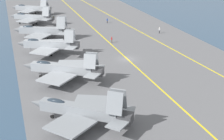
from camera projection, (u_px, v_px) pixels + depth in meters
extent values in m
plane|color=#334C66|center=(127.00, 61.00, 81.37)|extent=(2000.00, 2000.00, 0.00)
cube|color=slate|center=(127.00, 60.00, 81.30)|extent=(219.92, 51.09, 0.40)
cube|color=yellow|center=(180.00, 53.00, 85.19)|extent=(197.58, 12.38, 0.01)
cube|color=yellow|center=(127.00, 59.00, 81.23)|extent=(197.92, 0.36, 0.01)
cube|color=gray|center=(79.00, 110.00, 51.83)|extent=(8.93, 10.98, 1.66)
cone|color=#5B5E60|center=(37.00, 103.00, 54.14)|extent=(2.70, 2.84, 1.58)
cube|color=#38383A|center=(125.00, 118.00, 49.46)|extent=(2.75, 2.78, 1.41)
ellipsoid|color=#232D38|center=(56.00, 101.00, 52.76)|extent=(2.58, 2.98, 0.91)
cube|color=gray|center=(70.00, 125.00, 48.64)|extent=(7.81, 7.86, 0.28)
cube|color=gray|center=(91.00, 103.00, 55.13)|extent=(7.40, 7.25, 0.28)
cube|color=gray|center=(115.00, 103.00, 48.24)|extent=(2.24, 2.50, 3.32)
cube|color=gray|center=(119.00, 98.00, 49.77)|extent=(2.24, 2.50, 3.32)
cube|color=gray|center=(117.00, 125.00, 47.66)|extent=(3.64, 3.67, 0.20)
cube|color=gray|center=(127.00, 111.00, 51.59)|extent=(3.58, 3.40, 0.20)
cylinder|color=#B2B2B7|center=(52.00, 114.00, 53.86)|extent=(0.16, 0.16, 1.47)
cylinder|color=black|center=(52.00, 117.00, 54.02)|extent=(0.54, 0.61, 0.60)
cylinder|color=#B2B2B7|center=(83.00, 124.00, 50.96)|extent=(0.16, 0.16, 1.47)
cylinder|color=black|center=(83.00, 127.00, 51.11)|extent=(0.54, 0.61, 0.60)
cylinder|color=#B2B2B7|center=(90.00, 117.00, 53.00)|extent=(0.16, 0.16, 1.47)
cylinder|color=black|center=(90.00, 119.00, 53.16)|extent=(0.54, 0.61, 0.60)
cube|color=#93999E|center=(62.00, 68.00, 68.33)|extent=(8.00, 11.73, 1.69)
cone|color=#5B5E60|center=(28.00, 65.00, 69.96)|extent=(2.62, 2.88, 1.61)
cube|color=#38383A|center=(98.00, 72.00, 66.67)|extent=(2.73, 2.77, 1.44)
ellipsoid|color=#232D38|center=(43.00, 63.00, 68.90)|extent=(2.39, 3.12, 0.93)
cube|color=#93999E|center=(57.00, 78.00, 65.03)|extent=(7.97, 7.97, 0.28)
cube|color=#93999E|center=(70.00, 65.00, 71.83)|extent=(7.15, 6.95, 0.28)
cube|color=#93999E|center=(90.00, 61.00, 65.37)|extent=(2.00, 2.51, 2.81)
cube|color=#93999E|center=(92.00, 59.00, 66.98)|extent=(2.00, 2.51, 2.81)
cube|color=#93999E|center=(92.00, 75.00, 64.75)|extent=(3.69, 3.65, 0.20)
cube|color=#93999E|center=(99.00, 67.00, 68.83)|extent=(3.48, 3.25, 0.20)
cylinder|color=#B2B2B7|center=(40.00, 74.00, 69.95)|extent=(0.16, 0.16, 1.57)
cylinder|color=black|center=(41.00, 76.00, 70.12)|extent=(0.50, 0.63, 0.60)
cylinder|color=#B2B2B7|center=(66.00, 79.00, 67.55)|extent=(0.16, 0.16, 1.57)
cylinder|color=black|center=(66.00, 81.00, 67.72)|extent=(0.50, 0.63, 0.60)
cylinder|color=#B2B2B7|center=(70.00, 74.00, 69.70)|extent=(0.16, 0.16, 1.57)
cylinder|color=black|center=(70.00, 77.00, 69.87)|extent=(0.50, 0.63, 0.60)
cube|color=#9EA3A8|center=(47.00, 44.00, 83.53)|extent=(6.34, 11.31, 1.76)
cone|color=#5B5E60|center=(21.00, 43.00, 84.25)|extent=(2.42, 2.69, 1.67)
cube|color=#38383A|center=(75.00, 45.00, 82.80)|extent=(2.62, 2.54, 1.50)
ellipsoid|color=#232D38|center=(33.00, 40.00, 83.61)|extent=(2.03, 2.97, 0.97)
cube|color=#9EA3A8|center=(45.00, 51.00, 80.36)|extent=(7.35, 7.28, 0.28)
cube|color=#9EA3A8|center=(53.00, 42.00, 87.02)|extent=(6.20, 5.88, 0.28)
cube|color=#9EA3A8|center=(69.00, 36.00, 81.24)|extent=(1.73, 2.38, 2.95)
cube|color=#9EA3A8|center=(71.00, 34.00, 82.95)|extent=(1.73, 2.38, 2.95)
cube|color=#9EA3A8|center=(71.00, 48.00, 80.73)|extent=(3.55, 3.39, 0.20)
cube|color=#9EA3A8|center=(75.00, 42.00, 84.97)|extent=(3.25, 2.81, 0.20)
cylinder|color=#B2B2B7|center=(31.00, 50.00, 84.61)|extent=(0.16, 0.16, 1.74)
cylinder|color=black|center=(31.00, 53.00, 84.81)|extent=(0.45, 0.64, 0.60)
cylinder|color=#B2B2B7|center=(51.00, 53.00, 82.88)|extent=(0.16, 0.16, 1.74)
cylinder|color=black|center=(51.00, 55.00, 83.08)|extent=(0.45, 0.64, 0.60)
cylinder|color=#B2B2B7|center=(54.00, 50.00, 85.17)|extent=(0.16, 0.16, 1.74)
cylinder|color=black|center=(54.00, 52.00, 85.38)|extent=(0.45, 0.64, 0.60)
cube|color=#93999E|center=(41.00, 30.00, 97.49)|extent=(7.13, 12.20, 1.82)
cone|color=#5B5E60|center=(17.00, 30.00, 98.47)|extent=(2.59, 2.91, 1.72)
cube|color=#38383A|center=(67.00, 31.00, 96.49)|extent=(2.77, 2.76, 1.54)
ellipsoid|color=#232D38|center=(28.00, 27.00, 97.70)|extent=(2.24, 3.21, 1.00)
cube|color=#93999E|center=(38.00, 36.00, 94.21)|extent=(7.80, 7.79, 0.28)
cube|color=#93999E|center=(47.00, 29.00, 101.07)|extent=(6.59, 6.50, 0.28)
cube|color=#93999E|center=(61.00, 23.00, 94.87)|extent=(1.94, 2.59, 3.29)
cube|color=#93999E|center=(63.00, 21.00, 96.64)|extent=(1.94, 2.59, 3.29)
cube|color=#93999E|center=(63.00, 33.00, 94.42)|extent=(3.67, 3.58, 0.20)
cube|color=#93999E|center=(67.00, 29.00, 98.69)|extent=(3.34, 3.07, 0.20)
cylinder|color=#B2B2B7|center=(26.00, 35.00, 98.69)|extent=(0.16, 0.16, 1.44)
cylinder|color=black|center=(26.00, 37.00, 98.84)|extent=(0.46, 0.64, 0.60)
cylinder|color=#B2B2B7|center=(44.00, 37.00, 96.72)|extent=(0.16, 0.16, 1.44)
cylinder|color=black|center=(45.00, 39.00, 96.86)|extent=(0.46, 0.64, 0.60)
cylinder|color=#B2B2B7|center=(47.00, 35.00, 99.07)|extent=(0.16, 0.16, 1.44)
cylinder|color=black|center=(47.00, 36.00, 99.22)|extent=(0.46, 0.64, 0.60)
cube|color=#93999E|center=(31.00, 17.00, 113.32)|extent=(7.57, 10.79, 1.52)
cone|color=#5B5E60|center=(12.00, 16.00, 114.95)|extent=(2.41, 2.66, 1.44)
cube|color=#38383A|center=(51.00, 18.00, 111.66)|extent=(2.50, 2.55, 1.29)
ellipsoid|color=#232D38|center=(21.00, 14.00, 113.92)|extent=(2.24, 2.87, 0.84)
cube|color=#93999E|center=(28.00, 21.00, 110.44)|extent=(7.16, 7.16, 0.28)
cube|color=#93999E|center=(37.00, 17.00, 116.36)|extent=(6.37, 6.42, 0.28)
cube|color=#93999E|center=(46.00, 12.00, 110.44)|extent=(1.96, 2.38, 2.94)
cube|color=#93999E|center=(48.00, 11.00, 111.89)|extent=(1.96, 2.38, 2.94)
cube|color=#93999E|center=(46.00, 20.00, 109.82)|extent=(3.57, 3.53, 0.20)
cube|color=#93999E|center=(52.00, 17.00, 113.73)|extent=(3.44, 3.12, 0.20)
cylinder|color=#B2B2B7|center=(20.00, 21.00, 114.96)|extent=(0.16, 0.16, 1.85)
cylinder|color=black|center=(20.00, 23.00, 115.18)|extent=(0.51, 0.62, 0.60)
cylinder|color=#B2B2B7|center=(33.00, 23.00, 112.67)|extent=(0.16, 0.16, 1.85)
cylinder|color=black|center=(33.00, 25.00, 112.89)|extent=(0.51, 0.62, 0.60)
cylinder|color=#B2B2B7|center=(36.00, 22.00, 114.60)|extent=(0.16, 0.16, 1.85)
cylinder|color=black|center=(36.00, 23.00, 114.82)|extent=(0.51, 0.62, 0.60)
cube|color=#93999E|center=(31.00, 8.00, 129.69)|extent=(7.53, 10.99, 1.61)
cone|color=#5B5E60|center=(14.00, 7.00, 131.22)|extent=(2.47, 2.71, 1.53)
cube|color=#38383A|center=(48.00, 9.00, 128.14)|extent=(2.58, 2.61, 1.37)
ellipsoid|color=#232D38|center=(22.00, 6.00, 130.22)|extent=(2.25, 2.93, 0.89)
cube|color=#93999E|center=(28.00, 11.00, 126.79)|extent=(7.16, 7.16, 0.28)
cube|color=#93999E|center=(35.00, 8.00, 132.79)|extent=(6.29, 6.38, 0.28)
cube|color=#93999E|center=(43.00, 3.00, 126.87)|extent=(1.90, 2.37, 2.74)
cube|color=#93999E|center=(45.00, 2.00, 128.41)|extent=(1.90, 2.37, 2.74)
cube|color=#93999E|center=(44.00, 10.00, 126.24)|extent=(3.59, 3.53, 0.20)
cube|color=#93999E|center=(49.00, 8.00, 130.25)|extent=(3.42, 3.11, 0.20)
cylinder|color=#B2B2B7|center=(20.00, 12.00, 131.23)|extent=(0.16, 0.16, 1.59)
cylinder|color=black|center=(20.00, 13.00, 131.41)|extent=(0.50, 0.63, 0.60)
cylinder|color=#B2B2B7|center=(33.00, 13.00, 128.97)|extent=(0.16, 0.16, 1.59)
cylinder|color=black|center=(33.00, 14.00, 129.14)|extent=(0.50, 0.63, 0.60)
cylinder|color=#B2B2B7|center=(35.00, 12.00, 131.02)|extent=(0.16, 0.16, 1.59)
cylinder|color=black|center=(35.00, 13.00, 131.20)|extent=(0.50, 0.63, 0.60)
cylinder|color=#232328|center=(107.00, 22.00, 116.62)|extent=(0.24, 0.24, 0.81)
cube|color=#284CB2|center=(107.00, 20.00, 116.36)|extent=(0.27, 0.38, 0.60)
sphere|color=tan|center=(107.00, 19.00, 116.21)|extent=(0.22, 0.22, 0.22)
sphere|color=#284CB2|center=(107.00, 18.00, 116.19)|extent=(0.24, 0.24, 0.24)
cylinder|color=#4C473D|center=(112.00, 41.00, 94.02)|extent=(0.24, 0.24, 0.86)
cube|color=red|center=(112.00, 39.00, 93.77)|extent=(0.39, 0.27, 0.57)
sphere|color=#9E7051|center=(112.00, 37.00, 93.62)|extent=(0.22, 0.22, 0.22)
sphere|color=red|center=(112.00, 37.00, 93.60)|extent=(0.24, 0.24, 0.24)
cylinder|color=#232328|center=(159.00, 32.00, 103.60)|extent=(0.24, 0.24, 0.93)
cube|color=white|center=(160.00, 29.00, 103.32)|extent=(0.41, 0.30, 0.61)
sphere|color=tan|center=(160.00, 28.00, 103.17)|extent=(0.22, 0.22, 0.22)
sphere|color=white|center=(160.00, 28.00, 103.15)|extent=(0.24, 0.24, 0.24)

